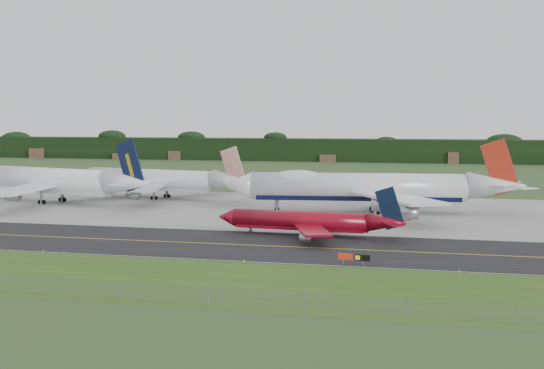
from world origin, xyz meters
The scene contains 16 objects.
ground centered at (0.00, 0.00, 0.00)m, with size 600.00×600.00×0.00m, color #2F4A22.
grass_verge centered at (0.00, -35.00, 0.01)m, with size 400.00×30.00×0.01m, color #2A5318.
taxiway centered at (0.00, -4.00, 0.01)m, with size 400.00×32.00×0.02m, color black.
apron centered at (0.00, 51.00, 0.01)m, with size 400.00×78.00×0.01m, color gray.
taxiway_centreline centered at (0.00, -4.00, 0.03)m, with size 400.00×0.40×0.00m, color yellow.
taxiway_edge_line centered at (0.00, -19.50, 0.03)m, with size 400.00×0.25×0.00m, color silver.
perimeter_fence centered at (0.00, -48.00, 1.10)m, with size 320.00×0.10×320.00m.
horizon_treeline centered at (0.00, 273.76, 5.47)m, with size 700.00×25.00×12.00m.
jet_ba_747 centered at (13.92, 48.90, 6.21)m, with size 72.56×59.66×18.24m.
jet_red_737 centered at (7.33, 9.40, 2.83)m, with size 37.91×30.82×10.23m.
jet_navy_gold centered at (-72.33, 49.63, 5.87)m, with size 67.98×57.80×17.88m.
jet_star_tail centered at (-48.03, 67.20, 5.18)m, with size 58.51×48.17×15.52m.
taxiway_sign centered at (19.72, -18.02, 1.22)m, with size 5.16×1.16×1.74m.
edge_marker_left centered at (-33.01, -20.50, 0.25)m, with size 0.16×0.16×0.50m, color yellow.
edge_marker_center centered at (2.55, -20.50, 0.25)m, with size 0.16×0.16×0.50m, color yellow.
edge_marker_right centered at (35.80, -20.50, 0.25)m, with size 0.16×0.16×0.50m, color yellow.
Camera 1 is at (35.74, -134.52, 22.78)m, focal length 50.00 mm.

